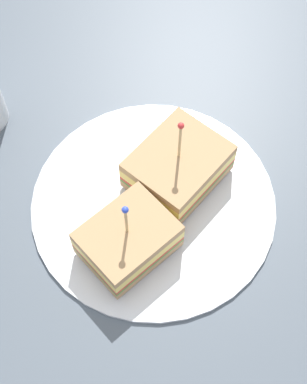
% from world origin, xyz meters
% --- Properties ---
extents(ground_plane, '(0.95, 0.95, 0.02)m').
position_xyz_m(ground_plane, '(0.00, 0.00, -0.01)').
color(ground_plane, '#4C5660').
extents(plate, '(0.28, 0.28, 0.01)m').
position_xyz_m(plate, '(0.00, 0.00, 0.00)').
color(plate, white).
rests_on(plate, ground_plane).
extents(sandwich_half_front, '(0.12, 0.13, 0.10)m').
position_xyz_m(sandwich_half_front, '(0.02, 0.04, 0.03)').
color(sandwich_half_front, tan).
rests_on(sandwich_half_front, plate).
extents(sandwich_half_back, '(0.11, 0.12, 0.09)m').
position_xyz_m(sandwich_half_back, '(-0.01, -0.06, 0.03)').
color(sandwich_half_back, tan).
rests_on(sandwich_half_back, plate).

